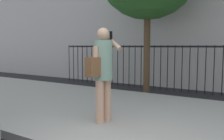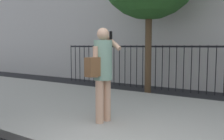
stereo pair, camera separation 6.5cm
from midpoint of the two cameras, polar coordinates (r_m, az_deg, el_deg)
name	(u,v)px [view 1 (the left image)]	position (r m, az deg, el deg)	size (l,w,h in m)	color
sidewalk	(170,122)	(5.10, 12.94, -11.62)	(28.00, 4.40, 0.15)	#9E9B93
iron_fence	(210,63)	(8.47, 21.48, 1.47)	(12.03, 0.04, 1.60)	black
pedestrian_on_phone	(102,68)	(4.53, -2.65, 0.51)	(0.51, 0.68, 1.75)	tan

